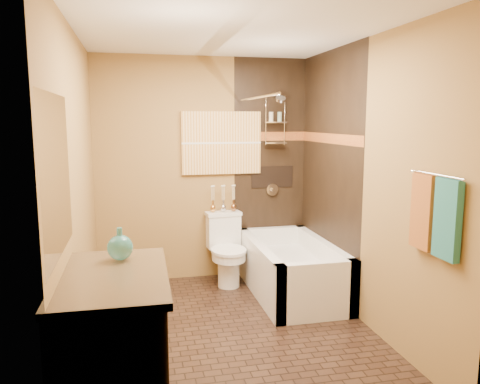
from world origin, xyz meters
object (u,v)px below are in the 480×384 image
object	(u,v)px
bathtub	(291,273)
vanity	(114,347)
toilet	(226,249)
sunset_painting	(222,143)

from	to	relation	value
bathtub	vanity	world-z (taller)	vanity
toilet	vanity	distance (m)	2.49
bathtub	toilet	distance (m)	0.78
toilet	sunset_painting	bearing A→B (deg)	84.60
bathtub	vanity	distance (m)	2.47
sunset_painting	toilet	world-z (taller)	sunset_painting
sunset_painting	vanity	xyz separation A→B (m)	(-1.12, -2.48, -1.09)
sunset_painting	toilet	bearing A→B (deg)	-90.00
vanity	toilet	bearing A→B (deg)	63.95
bathtub	vanity	size ratio (longest dim) A/B	1.44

